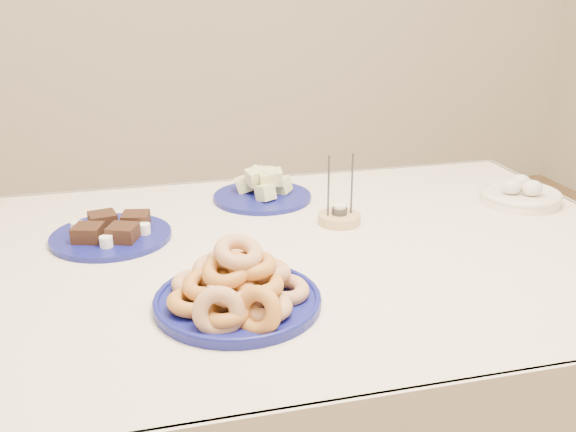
# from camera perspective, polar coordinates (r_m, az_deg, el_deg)

# --- Properties ---
(dining_table) EXTENTS (1.71, 1.11, 0.75)m
(dining_table) POSITION_cam_1_polar(r_m,az_deg,el_deg) (1.49, -0.48, -6.76)
(dining_table) COLOR brown
(dining_table) RESTS_ON ground
(donut_platter) EXTENTS (0.40, 0.40, 0.14)m
(donut_platter) POSITION_cam_1_polar(r_m,az_deg,el_deg) (1.19, -4.51, -6.52)
(donut_platter) COLOR navy
(donut_platter) RESTS_ON dining_table
(melon_plate) EXTENTS (0.36, 0.36, 0.09)m
(melon_plate) POSITION_cam_1_polar(r_m,az_deg,el_deg) (1.77, -2.19, 2.49)
(melon_plate) COLOR navy
(melon_plate) RESTS_ON dining_table
(brownie_plate) EXTENTS (0.31, 0.31, 0.05)m
(brownie_plate) POSITION_cam_1_polar(r_m,az_deg,el_deg) (1.55, -15.41, -1.45)
(brownie_plate) COLOR navy
(brownie_plate) RESTS_ON dining_table
(candle_holder) EXTENTS (0.11, 0.11, 0.18)m
(candle_holder) POSITION_cam_1_polar(r_m,az_deg,el_deg) (1.60, 4.58, -0.09)
(candle_holder) COLOR tan
(candle_holder) RESTS_ON dining_table
(egg_bowl) EXTENTS (0.27, 0.27, 0.07)m
(egg_bowl) POSITION_cam_1_polar(r_m,az_deg,el_deg) (1.84, 19.92, 1.78)
(egg_bowl) COLOR white
(egg_bowl) RESTS_ON dining_table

